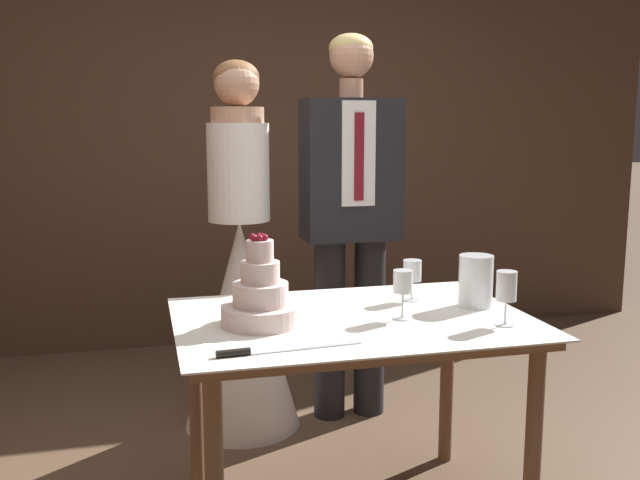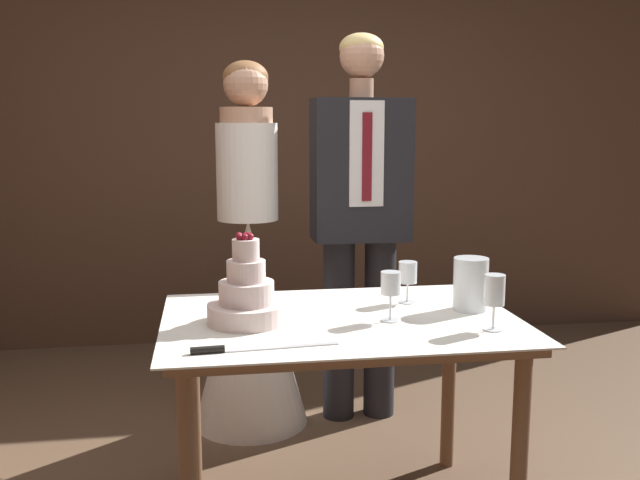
# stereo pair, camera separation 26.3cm
# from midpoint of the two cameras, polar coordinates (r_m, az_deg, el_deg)

# --- Properties ---
(wall_back) EXTENTS (5.58, 0.12, 2.73)m
(wall_back) POSITION_cam_midpoint_polar(r_m,az_deg,el_deg) (4.66, -1.51, 8.69)
(wall_back) COLOR #513828
(wall_back) RESTS_ON ground_plane
(cake_table) EXTENTS (1.22, 0.86, 0.75)m
(cake_table) POSITION_cam_midpoint_polar(r_m,az_deg,el_deg) (2.50, 4.68, -8.26)
(cake_table) COLOR brown
(cake_table) RESTS_ON ground_plane
(tiered_cake) EXTENTS (0.27, 0.27, 0.31)m
(tiered_cake) POSITION_cam_midpoint_polar(r_m,az_deg,el_deg) (2.39, -2.76, -4.61)
(tiered_cake) COLOR beige
(tiered_cake) RESTS_ON cake_table
(cake_knife) EXTENTS (0.45, 0.06, 0.02)m
(cake_knife) POSITION_cam_midpoint_polar(r_m,az_deg,el_deg) (2.12, -3.13, -8.73)
(cake_knife) COLOR silver
(cake_knife) RESTS_ON cake_table
(wine_glass_near) EXTENTS (0.07, 0.07, 0.17)m
(wine_glass_near) POSITION_cam_midpoint_polar(r_m,az_deg,el_deg) (2.43, 8.78, -3.69)
(wine_glass_near) COLOR silver
(wine_glass_near) RESTS_ON cake_table
(wine_glass_middle) EXTENTS (0.07, 0.07, 0.18)m
(wine_glass_middle) POSITION_cam_midpoint_polar(r_m,az_deg,el_deg) (2.40, 16.87, -4.11)
(wine_glass_middle) COLOR silver
(wine_glass_middle) RESTS_ON cake_table
(wine_glass_far) EXTENTS (0.07, 0.07, 0.16)m
(wine_glass_far) POSITION_cam_midpoint_polar(r_m,az_deg,el_deg) (2.69, 9.84, -2.78)
(wine_glass_far) COLOR silver
(wine_glass_far) RESTS_ON cake_table
(hurricane_candle) EXTENTS (0.12, 0.12, 0.19)m
(hurricane_candle) POSITION_cam_midpoint_polar(r_m,az_deg,el_deg) (2.64, 14.78, -3.55)
(hurricane_candle) COLOR silver
(hurricane_candle) RESTS_ON cake_table
(bride) EXTENTS (0.54, 0.54, 1.69)m
(bride) POSITION_cam_midpoint_polar(r_m,az_deg,el_deg) (3.34, -3.44, -4.50)
(bride) COLOR white
(bride) RESTS_ON ground_plane
(groom) EXTENTS (0.45, 0.25, 1.82)m
(groom) POSITION_cam_midpoint_polar(r_m,az_deg,el_deg) (3.36, 5.50, 2.58)
(groom) COLOR black
(groom) RESTS_ON ground_plane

